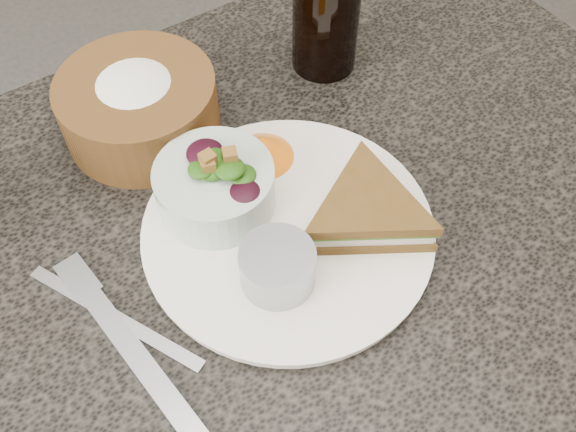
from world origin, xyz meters
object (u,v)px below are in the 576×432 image
Objects in this scene: salad_bowl at (214,181)px; bread_basket at (137,99)px; dining_table at (274,390)px; dinner_plate at (288,230)px; dressing_ramekin at (277,267)px; cola_glass at (326,17)px; sandwich at (367,211)px.

salad_bowl is 0.69× the size of bread_basket.
bread_basket is (-0.01, 0.14, 0.00)m from salad_bowl.
salad_bowl reaches higher than dining_table.
dinner_plate is 1.67× the size of bread_basket.
dining_table is 0.41m from dressing_ramekin.
dinner_plate is 2.14× the size of cola_glass.
dinner_plate is at bearing 46.85° from dressing_ramekin.
dressing_ramekin is at bearing -89.09° from salad_bowl.
dinner_plate is at bearing -75.21° from bread_basket.
sandwich reaches higher than dining_table.
dining_table is at bearing -76.83° from salad_bowl.
cola_glass reaches higher than sandwich.
sandwich is 0.15m from salad_bowl.
salad_bowl reaches higher than sandwich.
salad_bowl reaches higher than dinner_plate.
sandwich is 0.10m from dressing_ramekin.
bread_basket is at bearing 104.79° from dinner_plate.
cola_glass is (0.23, -0.02, 0.02)m from bread_basket.
bread_basket is at bearing 175.21° from cola_glass.
sandwich is (0.09, -0.03, 0.41)m from dining_table.
sandwich is 1.26× the size of salad_bowl.
cola_glass reaches higher than bread_basket.
dressing_ramekin reaches higher than dinner_plate.
bread_basket reaches higher than dressing_ramekin.
sandwich is 0.27m from bread_basket.
sandwich is 2.12× the size of dressing_ramekin.
sandwich is at bearing -20.89° from dining_table.
dinner_plate is 1.92× the size of sandwich.
dining_table is 0.42m from sandwich.
dining_table is 0.52m from cola_glass.
dinner_plate is 0.26m from cola_glass.
cola_glass is (0.20, 0.19, 0.44)m from dining_table.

